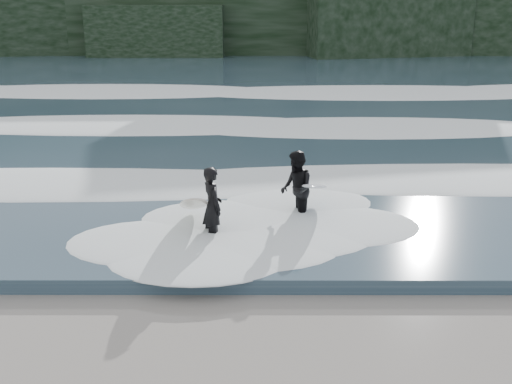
% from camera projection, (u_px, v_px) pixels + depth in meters
% --- Properties ---
extents(sea, '(90.00, 52.00, 0.30)m').
position_uv_depth(sea, '(266.00, 82.00, 36.29)').
color(sea, '#2E4453').
rests_on(sea, ground).
extents(foam_near, '(60.00, 3.20, 0.20)m').
position_uv_depth(foam_near, '(277.00, 179.00, 17.18)').
color(foam_near, white).
rests_on(foam_near, sea).
extents(foam_mid, '(60.00, 4.00, 0.24)m').
position_uv_depth(foam_mid, '(271.00, 124.00, 23.83)').
color(foam_mid, white).
rests_on(foam_mid, sea).
extents(foam_far, '(60.00, 4.80, 0.30)m').
position_uv_depth(foam_far, '(267.00, 87.00, 32.39)').
color(foam_far, white).
rests_on(foam_far, sea).
extents(surfer_left, '(1.15, 2.20, 1.74)m').
position_uv_depth(surfer_left, '(207.00, 206.00, 13.63)').
color(surfer_left, black).
rests_on(surfer_left, ground).
extents(surfer_right, '(1.28, 2.09, 1.77)m').
position_uv_depth(surfer_right, '(298.00, 189.00, 14.74)').
color(surfer_right, black).
rests_on(surfer_right, ground).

